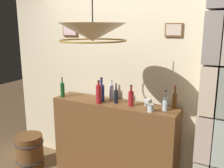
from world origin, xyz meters
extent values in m
cube|color=beige|center=(0.00, 1.10, 1.36)|extent=(3.63, 0.08, 2.72)
cube|color=brown|center=(-0.80, 1.05, 1.94)|extent=(0.24, 0.03, 0.19)
cube|color=beige|center=(-0.80, 1.03, 1.94)|extent=(0.21, 0.01, 0.16)
cube|color=brown|center=(0.65, 1.05, 1.94)|extent=(0.20, 0.03, 0.15)
cube|color=beige|center=(0.65, 1.03, 1.94)|extent=(0.17, 0.01, 0.12)
cube|color=#B6A090|center=(1.10, 0.92, 0.80)|extent=(0.17, 0.39, 0.51)
cube|color=#A4AEA4|center=(1.28, 0.92, 0.80)|extent=(0.17, 0.39, 0.51)
cube|color=#C9B498|center=(1.10, 0.92, 1.33)|extent=(0.16, 0.39, 0.51)
cube|color=gray|center=(1.10, 0.92, 1.87)|extent=(0.17, 0.39, 0.51)
cube|color=brown|center=(0.00, 0.83, 0.52)|extent=(1.64, 0.38, 1.04)
cylinder|color=navy|center=(-0.17, 0.81, 1.15)|extent=(0.08, 0.08, 0.21)
cylinder|color=navy|center=(-0.17, 0.81, 1.30)|extent=(0.03, 0.03, 0.09)
cylinder|color=black|center=(-0.17, 0.81, 1.35)|extent=(0.03, 0.03, 0.01)
cylinder|color=black|center=(0.03, 0.83, 1.13)|extent=(0.05, 0.05, 0.16)
cylinder|color=black|center=(0.03, 0.83, 1.25)|extent=(0.02, 0.02, 0.09)
cylinder|color=#B7932D|center=(0.03, 0.83, 1.30)|extent=(0.02, 0.02, 0.01)
cylinder|color=#A41D22|center=(0.24, 0.81, 1.13)|extent=(0.07, 0.07, 0.18)
cylinder|color=#A41D22|center=(0.24, 0.81, 1.26)|extent=(0.02, 0.02, 0.07)
cylinder|color=black|center=(0.24, 0.81, 1.30)|extent=(0.03, 0.03, 0.01)
cylinder|color=#A61F26|center=(-0.15, 0.71, 1.16)|extent=(0.07, 0.07, 0.23)
cylinder|color=#A61F26|center=(-0.15, 0.71, 1.30)|extent=(0.03, 0.03, 0.05)
cylinder|color=black|center=(-0.15, 0.71, 1.33)|extent=(0.03, 0.03, 0.01)
cylinder|color=silver|center=(-0.10, 0.96, 1.14)|extent=(0.06, 0.06, 0.18)
cylinder|color=silver|center=(-0.10, 0.96, 1.26)|extent=(0.02, 0.02, 0.06)
cylinder|color=#B7932D|center=(-0.10, 0.96, 1.30)|extent=(0.03, 0.03, 0.01)
cylinder|color=#195120|center=(-0.74, 0.75, 1.14)|extent=(0.06, 0.06, 0.19)
cylinder|color=#195120|center=(-0.74, 0.75, 1.27)|extent=(0.02, 0.02, 0.07)
cylinder|color=maroon|center=(-0.74, 0.75, 1.31)|extent=(0.02, 0.02, 0.01)
cylinder|color=silver|center=(0.66, 0.83, 1.12)|extent=(0.06, 0.06, 0.15)
cylinder|color=silver|center=(0.66, 0.83, 1.23)|extent=(0.02, 0.02, 0.08)
cylinder|color=black|center=(0.66, 0.83, 1.28)|extent=(0.02, 0.02, 0.01)
cylinder|color=brown|center=(0.72, 0.97, 1.13)|extent=(0.05, 0.05, 0.17)
cylinder|color=brown|center=(0.72, 0.97, 1.26)|extent=(0.02, 0.02, 0.09)
cylinder|color=maroon|center=(0.72, 0.97, 1.31)|extent=(0.02, 0.02, 0.01)
cylinder|color=silver|center=(0.41, 0.92, 1.08)|extent=(0.08, 0.08, 0.07)
cylinder|color=silver|center=(0.52, 0.71, 1.09)|extent=(0.07, 0.07, 0.09)
cone|color=#EFE5C6|center=(0.10, 0.19, 1.93)|extent=(0.64, 0.64, 0.17)
cylinder|color=black|center=(0.10, 0.19, 2.19)|extent=(0.01, 0.01, 0.35)
torus|color=#AD8433|center=(0.10, 0.19, 1.85)|extent=(0.64, 0.64, 0.02)
cylinder|color=brown|center=(-1.20, 0.52, 0.24)|extent=(0.38, 0.38, 0.47)
torus|color=#333338|center=(-1.20, 0.52, 0.37)|extent=(0.41, 0.41, 0.02)
torus|color=#333338|center=(-1.20, 0.52, 0.10)|extent=(0.41, 0.41, 0.02)
camera|label=1|loc=(1.36, -1.85, 1.98)|focal=40.04mm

